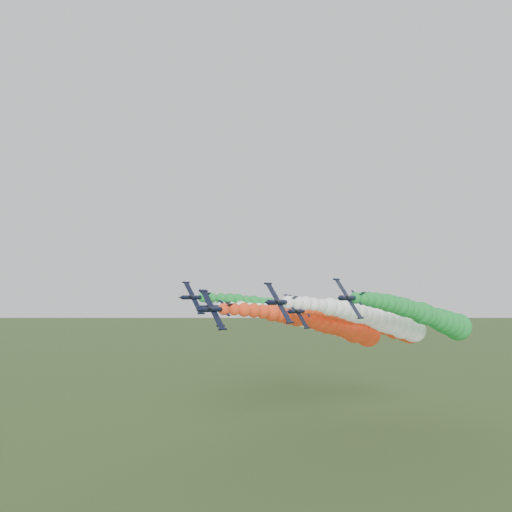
# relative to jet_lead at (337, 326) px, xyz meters

# --- Properties ---
(ground) EXTENTS (3000.00, 3000.00, 0.00)m
(ground) POSITION_rel_jet_lead_xyz_m (3.08, -38.68, -30.90)
(ground) COLOR #445D29
(ground) RESTS_ON ground
(jet_lead) EXTENTS (12.62, 77.32, 16.32)m
(jet_lead) POSITION_rel_jet_lead_xyz_m (0.00, 0.00, 0.00)
(jet_lead) COLOR black
(jet_lead) RESTS_ON ground
(jet_inner_left) EXTENTS (12.44, 77.14, 16.15)m
(jet_inner_left) POSITION_rel_jet_lead_xyz_m (-4.53, 5.72, 0.24)
(jet_inner_left) COLOR black
(jet_inner_left) RESTS_ON ground
(jet_inner_right) EXTENTS (12.37, 77.07, 16.08)m
(jet_inner_right) POSITION_rel_jet_lead_xyz_m (12.51, 4.03, 1.52)
(jet_inner_right) COLOR black
(jet_inner_right) RESTS_ON ground
(jet_outer_left) EXTENTS (12.22, 76.92, 15.93)m
(jet_outer_left) POSITION_rel_jet_lead_xyz_m (-16.69, 13.21, 2.49)
(jet_outer_left) COLOR black
(jet_outer_left) RESTS_ON ground
(jet_outer_right) EXTENTS (12.79, 77.49, 16.50)m
(jet_outer_right) POSITION_rel_jet_lead_xyz_m (23.46, 12.56, 2.21)
(jet_outer_right) COLOR black
(jet_outer_right) RESTS_ON ground
(jet_trail) EXTENTS (12.39, 77.09, 16.10)m
(jet_trail) POSITION_rel_jet_lead_xyz_m (5.64, 23.92, -0.66)
(jet_trail) COLOR black
(jet_trail) RESTS_ON ground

